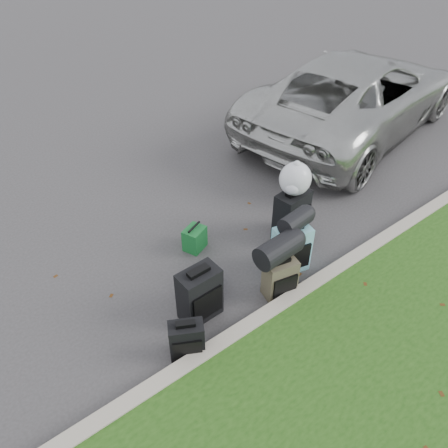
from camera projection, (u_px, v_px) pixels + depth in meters
ground at (239, 260)px, 5.94m from camera, size 120.00×120.00×0.00m
curb at (291, 300)px, 5.27m from camera, size 120.00×0.18×0.15m
suv at (356, 94)px, 8.54m from camera, size 5.87×3.57×1.52m
suitcase_small_black at (187, 340)px, 4.64m from camera, size 0.42×0.36×0.46m
suitcase_large_black_left at (200, 294)px, 4.99m from camera, size 0.48×0.30×0.69m
suitcase_olive at (280, 278)px, 5.31m from camera, size 0.43×0.32×0.53m
suitcase_teal at (291, 249)px, 5.62m from camera, size 0.51×0.37×0.66m
suitcase_large_black_right at (291, 215)px, 6.13m from camera, size 0.52×0.35×0.73m
tote_green at (195, 239)px, 6.03m from camera, size 0.36×0.33×0.33m
tote_navy at (210, 279)px, 5.49m from camera, size 0.27×0.22×0.26m
duffel_left at (278, 250)px, 5.08m from camera, size 0.58×0.34×0.30m
duffel_right at (296, 221)px, 5.35m from camera, size 0.46×0.30×0.24m
trash_bag at (295, 179)px, 5.78m from camera, size 0.44×0.44×0.44m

